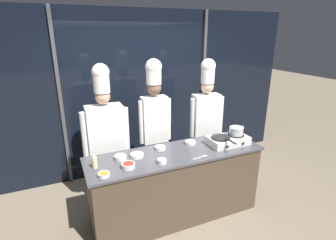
# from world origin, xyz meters

# --- Properties ---
(ground_plane) EXTENTS (24.00, 24.00, 0.00)m
(ground_plane) POSITION_xyz_m (0.00, 0.00, 0.00)
(ground_plane) COLOR #7F705B
(window_wall_back) EXTENTS (5.76, 0.09, 2.70)m
(window_wall_back) POSITION_xyz_m (0.00, 1.48, 1.35)
(window_wall_back) COLOR black
(window_wall_back) RESTS_ON ground_plane
(demo_counter) EXTENTS (2.22, 0.67, 0.92)m
(demo_counter) POSITION_xyz_m (0.00, 0.00, 0.46)
(demo_counter) COLOR #4C3D2D
(demo_counter) RESTS_ON ground_plane
(portable_stove) EXTENTS (0.54, 0.32, 0.12)m
(portable_stove) POSITION_xyz_m (0.74, -0.05, 0.98)
(portable_stove) COLOR silver
(portable_stove) RESTS_ON demo_counter
(frying_pan) EXTENTS (0.25, 0.44, 0.05)m
(frying_pan) POSITION_xyz_m (0.62, -0.05, 1.06)
(frying_pan) COLOR #232326
(frying_pan) RESTS_ON portable_stove
(stock_pot) EXTENTS (0.21, 0.19, 0.11)m
(stock_pot) POSITION_xyz_m (0.87, -0.05, 1.09)
(stock_pot) COLOR #B7BABF
(stock_pot) RESTS_ON portable_stove
(squeeze_bottle_oil) EXTENTS (0.06, 0.06, 0.17)m
(squeeze_bottle_oil) POSITION_xyz_m (-0.98, 0.01, 1.00)
(squeeze_bottle_oil) COLOR beige
(squeeze_bottle_oil) RESTS_ON demo_counter
(prep_bowl_garlic) EXTENTS (0.16, 0.16, 0.04)m
(prep_bowl_garlic) POSITION_xyz_m (-0.48, 0.08, 0.95)
(prep_bowl_garlic) COLOR white
(prep_bowl_garlic) RESTS_ON demo_counter
(prep_bowl_shrimp) EXTENTS (0.11, 0.11, 0.05)m
(prep_bowl_shrimp) POSITION_xyz_m (-0.27, -0.19, 0.95)
(prep_bowl_shrimp) COLOR white
(prep_bowl_shrimp) RESTS_ON demo_counter
(prep_bowl_rice) EXTENTS (0.15, 0.15, 0.04)m
(prep_bowl_rice) POSITION_xyz_m (0.29, 0.16, 0.94)
(prep_bowl_rice) COLOR white
(prep_bowl_rice) RESTS_ON demo_counter
(prep_bowl_chicken) EXTENTS (0.15, 0.15, 0.05)m
(prep_bowl_chicken) POSITION_xyz_m (-0.68, 0.10, 0.95)
(prep_bowl_chicken) COLOR white
(prep_bowl_chicken) RESTS_ON demo_counter
(prep_bowl_carrots) EXTENTS (0.12, 0.12, 0.04)m
(prep_bowl_carrots) POSITION_xyz_m (-0.93, -0.21, 0.94)
(prep_bowl_carrots) COLOR white
(prep_bowl_carrots) RESTS_ON demo_counter
(prep_bowl_ginger) EXTENTS (0.14, 0.14, 0.04)m
(prep_bowl_ginger) POSITION_xyz_m (-0.15, 0.16, 0.94)
(prep_bowl_ginger) COLOR white
(prep_bowl_ginger) RESTS_ON demo_counter
(prep_bowl_chili_flakes) EXTENTS (0.15, 0.15, 0.06)m
(prep_bowl_chili_flakes) POSITION_xyz_m (-0.65, -0.13, 0.95)
(prep_bowl_chili_flakes) COLOR white
(prep_bowl_chili_flakes) RESTS_ON demo_counter
(serving_spoon_slotted) EXTENTS (0.21, 0.05, 0.02)m
(serving_spoon_slotted) POSITION_xyz_m (0.23, -0.24, 0.93)
(serving_spoon_slotted) COLOR #B2B5BA
(serving_spoon_slotted) RESTS_ON demo_counter
(chef_head) EXTENTS (0.62, 0.25, 1.98)m
(chef_head) POSITION_xyz_m (-0.74, 0.62, 1.12)
(chef_head) COLOR #4C4C51
(chef_head) RESTS_ON ground_plane
(chef_sous) EXTENTS (0.48, 0.22, 2.01)m
(chef_sous) POSITION_xyz_m (-0.04, 0.64, 1.23)
(chef_sous) COLOR #2D3856
(chef_sous) RESTS_ON ground_plane
(chef_line) EXTENTS (0.54, 0.26, 1.98)m
(chef_line) POSITION_xyz_m (0.80, 0.62, 1.16)
(chef_line) COLOR #2D3856
(chef_line) RESTS_ON ground_plane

